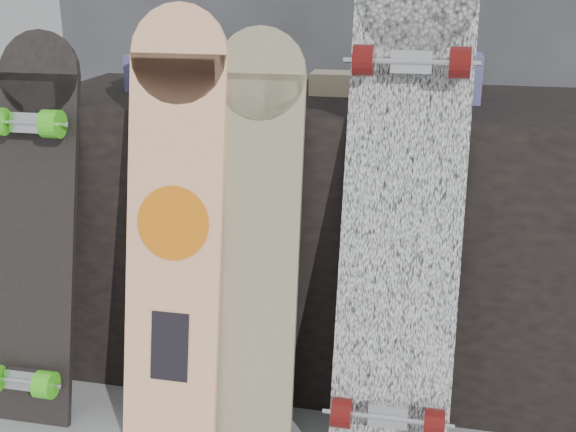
% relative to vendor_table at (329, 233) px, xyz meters
% --- Properties ---
extents(vendor_table, '(1.60, 0.60, 0.80)m').
position_rel_vendor_table_xyz_m(vendor_table, '(0.00, 0.00, 0.00)').
color(vendor_table, black).
rests_on(vendor_table, ground).
extents(merch_box_purple, '(0.18, 0.12, 0.10)m').
position_rel_vendor_table_xyz_m(merch_box_purple, '(-0.50, 0.02, 0.45)').
color(merch_box_purple, navy).
rests_on(merch_box_purple, vendor_table).
extents(merch_box_small, '(0.14, 0.14, 0.12)m').
position_rel_vendor_table_xyz_m(merch_box_small, '(0.32, 0.01, 0.46)').
color(merch_box_small, navy).
rests_on(merch_box_small, vendor_table).
extents(merch_box_flat, '(0.22, 0.10, 0.06)m').
position_rel_vendor_table_xyz_m(merch_box_flat, '(0.05, 0.04, 0.43)').
color(merch_box_flat, '#D1B78C').
rests_on(merch_box_flat, vendor_table).
extents(longboard_geisha, '(0.24, 0.25, 1.06)m').
position_rel_vendor_table_xyz_m(longboard_geisha, '(-0.32, -0.39, 0.16)').
color(longboard_geisha, beige).
rests_on(longboard_geisha, ground).
extents(longboard_celtic, '(0.22, 0.21, 1.01)m').
position_rel_vendor_table_xyz_m(longboard_celtic, '(-0.12, -0.37, 0.14)').
color(longboard_celtic, beige).
rests_on(longboard_celtic, ground).
extents(longboard_cascadia, '(0.28, 0.39, 1.21)m').
position_rel_vendor_table_xyz_m(longboard_cascadia, '(0.22, -0.36, 0.23)').
color(longboard_cascadia, white).
rests_on(longboard_cascadia, ground).
extents(skateboard_dark, '(0.22, 0.33, 0.99)m').
position_rel_vendor_table_xyz_m(skateboard_dark, '(-0.71, -0.39, 0.11)').
color(skateboard_dark, black).
rests_on(skateboard_dark, ground).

